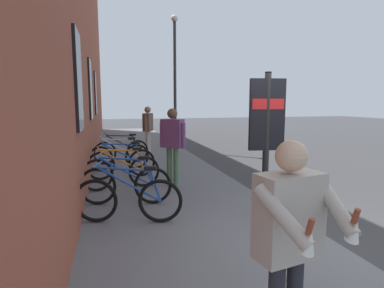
{
  "coord_description": "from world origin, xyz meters",
  "views": [
    {
      "loc": [
        -3.44,
        3.01,
        2.06
      ],
      "look_at": [
        2.68,
        1.38,
        1.21
      ],
      "focal_mm": 29.06,
      "sensor_mm": 36.0,
      "label": 1
    }
  ],
  "objects_px": {
    "bicycle_by_door": "(128,199)",
    "bicycle_far_end": "(121,172)",
    "pedestrian_near_bus": "(173,138)",
    "bicycle_under_window": "(122,163)",
    "street_lamp": "(175,71)",
    "tourist_with_hotdogs": "(290,230)",
    "pedestrian_by_facade": "(148,125)",
    "bicycle_beside_lamp": "(120,156)",
    "bicycle_end_of_row": "(122,151)",
    "transit_info_sign": "(267,125)",
    "bicycle_leaning_wall": "(126,184)"
  },
  "relations": [
    {
      "from": "bicycle_leaning_wall",
      "to": "bicycle_under_window",
      "type": "xyz_separation_m",
      "value": [
        2.15,
        -0.02,
        -0.0
      ]
    },
    {
      "from": "bicycle_under_window",
      "to": "tourist_with_hotdogs",
      "type": "xyz_separation_m",
      "value": [
        -6.19,
        -0.93,
        0.65
      ]
    },
    {
      "from": "pedestrian_near_bus",
      "to": "bicycle_beside_lamp",
      "type": "bearing_deg",
      "value": 31.33
    },
    {
      "from": "bicycle_by_door",
      "to": "street_lamp",
      "type": "relative_size",
      "value": 0.32
    },
    {
      "from": "pedestrian_near_bus",
      "to": "street_lamp",
      "type": "relative_size",
      "value": 0.33
    },
    {
      "from": "street_lamp",
      "to": "transit_info_sign",
      "type": "bearing_deg",
      "value": 177.61
    },
    {
      "from": "bicycle_far_end",
      "to": "pedestrian_near_bus",
      "type": "bearing_deg",
      "value": -83.67
    },
    {
      "from": "transit_info_sign",
      "to": "street_lamp",
      "type": "height_order",
      "value": "street_lamp"
    },
    {
      "from": "pedestrian_by_facade",
      "to": "bicycle_far_end",
      "type": "bearing_deg",
      "value": 165.75
    },
    {
      "from": "bicycle_under_window",
      "to": "pedestrian_by_facade",
      "type": "distance_m",
      "value": 3.78
    },
    {
      "from": "bicycle_by_door",
      "to": "pedestrian_by_facade",
      "type": "bearing_deg",
      "value": -9.71
    },
    {
      "from": "bicycle_under_window",
      "to": "tourist_with_hotdogs",
      "type": "relative_size",
      "value": 1.04
    },
    {
      "from": "bicycle_by_door",
      "to": "bicycle_far_end",
      "type": "xyz_separation_m",
      "value": [
        2.05,
        0.03,
        0.0
      ]
    },
    {
      "from": "bicycle_under_window",
      "to": "bicycle_beside_lamp",
      "type": "relative_size",
      "value": 1.0
    },
    {
      "from": "bicycle_leaning_wall",
      "to": "bicycle_under_window",
      "type": "height_order",
      "value": "same"
    },
    {
      "from": "pedestrian_near_bus",
      "to": "pedestrian_by_facade",
      "type": "xyz_separation_m",
      "value": [
        4.45,
        0.04,
        -0.01
      ]
    },
    {
      "from": "pedestrian_near_bus",
      "to": "tourist_with_hotdogs",
      "type": "relative_size",
      "value": 1.07
    },
    {
      "from": "tourist_with_hotdogs",
      "to": "street_lamp",
      "type": "bearing_deg",
      "value": -7.7
    },
    {
      "from": "street_lamp",
      "to": "bicycle_beside_lamp",
      "type": "bearing_deg",
      "value": 147.39
    },
    {
      "from": "bicycle_by_door",
      "to": "pedestrian_near_bus",
      "type": "relative_size",
      "value": 0.96
    },
    {
      "from": "bicycle_beside_lamp",
      "to": "bicycle_end_of_row",
      "type": "relative_size",
      "value": 1.0
    },
    {
      "from": "bicycle_by_door",
      "to": "bicycle_beside_lamp",
      "type": "distance_m",
      "value": 4.12
    },
    {
      "from": "bicycle_end_of_row",
      "to": "street_lamp",
      "type": "xyz_separation_m",
      "value": [
        2.81,
        -2.35,
        2.83
      ]
    },
    {
      "from": "street_lamp",
      "to": "bicycle_far_end",
      "type": "bearing_deg",
      "value": 157.19
    },
    {
      "from": "bicycle_leaning_wall",
      "to": "street_lamp",
      "type": "height_order",
      "value": "street_lamp"
    },
    {
      "from": "bicycle_by_door",
      "to": "bicycle_far_end",
      "type": "relative_size",
      "value": 0.97
    },
    {
      "from": "bicycle_by_door",
      "to": "bicycle_end_of_row",
      "type": "distance_m",
      "value": 5.15
    },
    {
      "from": "pedestrian_by_facade",
      "to": "street_lamp",
      "type": "distance_m",
      "value": 2.83
    },
    {
      "from": "bicycle_far_end",
      "to": "street_lamp",
      "type": "distance_m",
      "value": 7.0
    },
    {
      "from": "bicycle_far_end",
      "to": "tourist_with_hotdogs",
      "type": "xyz_separation_m",
      "value": [
        -5.15,
        -0.99,
        0.65
      ]
    },
    {
      "from": "bicycle_beside_lamp",
      "to": "pedestrian_near_bus",
      "type": "distance_m",
      "value": 2.37
    },
    {
      "from": "tourist_with_hotdogs",
      "to": "pedestrian_near_bus",
      "type": "bearing_deg",
      "value": -2.29
    },
    {
      "from": "bicycle_leaning_wall",
      "to": "bicycle_beside_lamp",
      "type": "height_order",
      "value": "same"
    },
    {
      "from": "pedestrian_by_facade",
      "to": "tourist_with_hotdogs",
      "type": "height_order",
      "value": "pedestrian_by_facade"
    },
    {
      "from": "bicycle_leaning_wall",
      "to": "bicycle_far_end",
      "type": "distance_m",
      "value": 1.11
    },
    {
      "from": "bicycle_by_door",
      "to": "bicycle_end_of_row",
      "type": "relative_size",
      "value": 0.98
    },
    {
      "from": "bicycle_by_door",
      "to": "bicycle_far_end",
      "type": "distance_m",
      "value": 2.05
    },
    {
      "from": "bicycle_under_window",
      "to": "transit_info_sign",
      "type": "relative_size",
      "value": 0.73
    },
    {
      "from": "pedestrian_by_facade",
      "to": "street_lamp",
      "type": "xyz_separation_m",
      "value": [
        1.32,
        -1.32,
        2.13
      ]
    },
    {
      "from": "pedestrian_near_bus",
      "to": "bicycle_under_window",
      "type": "bearing_deg",
      "value": 51.62
    },
    {
      "from": "transit_info_sign",
      "to": "street_lamp",
      "type": "relative_size",
      "value": 0.44
    },
    {
      "from": "bicycle_leaning_wall",
      "to": "pedestrian_near_bus",
      "type": "height_order",
      "value": "pedestrian_near_bus"
    },
    {
      "from": "tourist_with_hotdogs",
      "to": "pedestrian_by_facade",
      "type": "bearing_deg",
      "value": -1.02
    },
    {
      "from": "transit_info_sign",
      "to": "pedestrian_near_bus",
      "type": "distance_m",
      "value": 2.99
    },
    {
      "from": "bicycle_far_end",
      "to": "pedestrian_near_bus",
      "type": "relative_size",
      "value": 0.98
    },
    {
      "from": "bicycle_far_end",
      "to": "pedestrian_by_facade",
      "type": "distance_m",
      "value": 4.78
    },
    {
      "from": "bicycle_leaning_wall",
      "to": "pedestrian_near_bus",
      "type": "xyz_separation_m",
      "value": [
        1.25,
        -1.17,
        0.71
      ]
    },
    {
      "from": "bicycle_under_window",
      "to": "pedestrian_near_bus",
      "type": "relative_size",
      "value": 0.98
    },
    {
      "from": "bicycle_by_door",
      "to": "pedestrian_near_bus",
      "type": "height_order",
      "value": "pedestrian_near_bus"
    },
    {
      "from": "bicycle_leaning_wall",
      "to": "tourist_with_hotdogs",
      "type": "xyz_separation_m",
      "value": [
        -4.04,
        -0.96,
        0.65
      ]
    }
  ]
}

